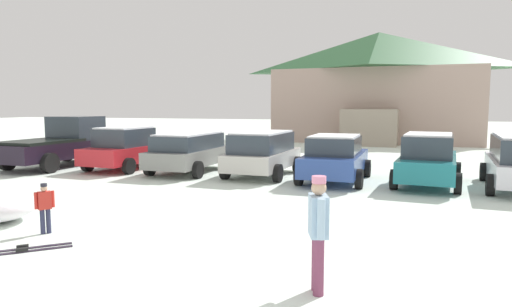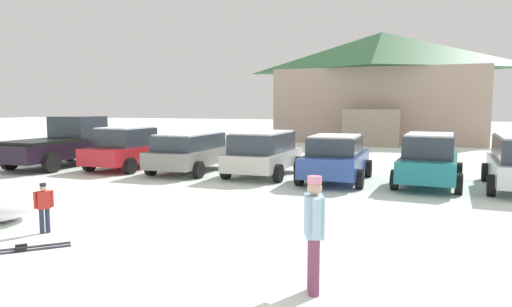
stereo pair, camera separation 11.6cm
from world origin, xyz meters
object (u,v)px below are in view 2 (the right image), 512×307
parked_grey_wagon (191,151)px  parked_silver_wagon (263,152)px  skier_adult_in_blue_parka (314,228)px  pair_of_skis (23,249)px  ski_lodge (380,86)px  pickup_truck (65,143)px  skier_child_in_red_jacket (44,205)px  parked_teal_hatchback (429,159)px  parked_red_sedan (128,148)px  parked_blue_hatchback (336,158)px

parked_grey_wagon → parked_silver_wagon: bearing=0.4°
skier_adult_in_blue_parka → pair_of_skis: skier_adult_in_blue_parka is taller
ski_lodge → pickup_truck: 23.19m
parked_silver_wagon → skier_adult_in_blue_parka: 10.79m
skier_adult_in_blue_parka → skier_child_in_red_jacket: size_ratio=1.59×
skier_child_in_red_jacket → parked_grey_wagon: bearing=96.9°
parked_teal_hatchback → pair_of_skis: bearing=-127.0°
skier_child_in_red_jacket → pair_of_skis: size_ratio=0.77×
parked_silver_wagon → parked_teal_hatchback: (5.81, -0.15, -0.04)m
parked_red_sedan → pickup_truck: (-3.23, -0.03, 0.12)m
parked_grey_wagon → parked_teal_hatchback: 8.83m
parked_red_sedan → pickup_truck: size_ratio=0.76×
parked_teal_hatchback → skier_adult_in_blue_parka: parked_teal_hatchback is taller
ski_lodge → parked_teal_hatchback: size_ratio=3.22×
skier_child_in_red_jacket → pickup_truck: bearing=129.2°
skier_child_in_red_jacket → pair_of_skis: 1.26m
skier_child_in_red_jacket → parked_silver_wagon: bearing=77.5°
skier_adult_in_blue_parka → skier_child_in_red_jacket: (-5.88, 1.23, -0.35)m
ski_lodge → skier_adult_in_blue_parka: size_ratio=9.08×
pickup_truck → pair_of_skis: 12.52m
ski_lodge → parked_grey_wagon: (-6.02, -19.54, -3.24)m
parked_red_sedan → skier_adult_in_blue_parka: size_ratio=2.56×
parked_red_sedan → parked_blue_hatchback: (8.69, -0.41, -0.05)m
parked_red_sedan → parked_silver_wagon: 5.93m
pickup_truck → ski_lodge: bearing=58.1°
parked_red_sedan → parked_grey_wagon: size_ratio=0.99×
parked_grey_wagon → parked_blue_hatchback: parked_blue_hatchback is taller
ski_lodge → skier_adult_in_blue_parka: 29.74m
parked_red_sedan → parked_teal_hatchback: 11.74m
parked_grey_wagon → parked_red_sedan: bearing=178.7°
ski_lodge → parked_silver_wagon: size_ratio=3.69×
parked_grey_wagon → skier_child_in_red_jacket: (1.07, -8.79, -0.26)m
parked_teal_hatchback → pickup_truck: 14.97m
pickup_truck → skier_child_in_red_jacket: bearing=-50.8°
parked_grey_wagon → skier_child_in_red_jacket: size_ratio=4.13×
pickup_truck → skier_child_in_red_jacket: pickup_truck is taller
parked_silver_wagon → parked_red_sedan: bearing=179.6°
parked_teal_hatchback → pair_of_skis: 12.16m
parked_red_sedan → pickup_truck: pickup_truck is taller
ski_lodge → skier_adult_in_blue_parka: ski_lodge is taller
pair_of_skis → parked_teal_hatchback: bearing=53.0°
parked_silver_wagon → pickup_truck: bearing=179.9°
pickup_truck → pair_of_skis: (7.67, -9.85, -0.97)m
ski_lodge → skier_adult_in_blue_parka: bearing=-88.2°
parked_blue_hatchback → ski_lodge: bearing=89.3°
parked_silver_wagon → ski_lodge: bearing=81.3°
ski_lodge → pickup_truck: size_ratio=2.71×
parked_blue_hatchback → skier_adult_in_blue_parka: 9.75m
parked_teal_hatchback → skier_child_in_red_jacket: bearing=-131.8°
parked_red_sedan → parked_silver_wagon: size_ratio=1.04×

